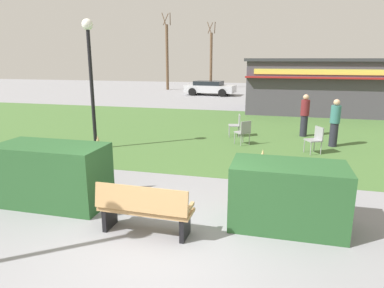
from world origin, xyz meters
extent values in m
plane|color=gray|center=(0.00, 0.00, 0.00)|extent=(80.00, 80.00, 0.00)
cube|color=#446B33|center=(0.00, 9.66, 0.00)|extent=(36.00, 12.00, 0.01)
cube|color=tan|center=(-0.40, 0.50, 0.45)|extent=(1.71, 0.52, 0.06)
cube|color=tan|center=(-0.40, 0.28, 0.73)|extent=(1.70, 0.17, 0.44)
cube|color=black|center=(-1.13, 0.52, 0.23)|extent=(0.09, 0.44, 0.45)
cube|color=black|center=(0.33, 0.48, 0.23)|extent=(0.09, 0.44, 0.45)
cube|color=tan|center=(-1.21, 0.52, 0.57)|extent=(0.07, 0.44, 0.06)
cube|color=tan|center=(0.41, 0.48, 0.57)|extent=(0.07, 0.44, 0.06)
cube|color=#28562B|center=(-2.81, 1.21, 0.65)|extent=(2.33, 1.10, 1.31)
cube|color=#28562B|center=(2.05, 1.37, 0.61)|extent=(2.06, 1.10, 1.21)
cone|color=tan|center=(1.55, 1.96, 0.65)|extent=(0.74, 0.74, 1.31)
cone|color=tan|center=(-2.10, 1.96, 0.70)|extent=(0.76, 0.76, 1.39)
cone|color=tan|center=(1.58, 2.46, 0.50)|extent=(0.77, 0.77, 1.00)
cylinder|color=black|center=(-4.31, 5.64, 0.10)|extent=(0.22, 0.22, 0.20)
cylinder|color=black|center=(-4.31, 5.64, 1.98)|extent=(0.12, 0.12, 3.97)
sphere|color=white|center=(-4.31, 5.64, 4.13)|extent=(0.36, 0.36, 0.36)
cube|color=#47424C|center=(3.98, 16.58, 1.46)|extent=(7.91, 4.53, 2.91)
cube|color=#333338|center=(3.98, 16.58, 2.99)|extent=(8.21, 4.83, 0.16)
cube|color=maroon|center=(3.98, 14.13, 2.10)|extent=(8.01, 0.36, 0.08)
cube|color=#D8CC4C|center=(3.98, 14.29, 2.39)|extent=(7.12, 0.04, 0.28)
cube|color=gray|center=(0.58, 7.50, 0.45)|extent=(0.62, 0.62, 0.04)
cube|color=gray|center=(0.71, 7.36, 0.67)|extent=(0.35, 0.33, 0.44)
cylinder|color=gray|center=(0.58, 7.77, 0.23)|extent=(0.03, 0.03, 0.45)
cylinder|color=gray|center=(0.31, 7.51, 0.23)|extent=(0.03, 0.03, 0.45)
cylinder|color=gray|center=(0.84, 7.49, 0.23)|extent=(0.03, 0.03, 0.45)
cylinder|color=gray|center=(0.57, 7.23, 0.23)|extent=(0.03, 0.03, 0.45)
cube|color=gray|center=(0.12, 8.76, 0.45)|extent=(0.51, 0.51, 0.04)
cube|color=gray|center=(0.32, 8.80, 0.67)|extent=(0.12, 0.44, 0.44)
cylinder|color=gray|center=(-0.10, 8.91, 0.23)|extent=(0.03, 0.03, 0.45)
cylinder|color=gray|center=(-0.03, 8.54, 0.23)|extent=(0.03, 0.03, 0.45)
cylinder|color=gray|center=(0.27, 8.98, 0.23)|extent=(0.03, 0.03, 0.45)
cylinder|color=gray|center=(0.34, 8.61, 0.23)|extent=(0.03, 0.03, 0.45)
cube|color=gray|center=(2.97, 6.83, 0.45)|extent=(0.60, 0.60, 0.04)
cube|color=gray|center=(3.15, 6.92, 0.67)|extent=(0.25, 0.41, 0.44)
cylinder|color=gray|center=(2.72, 6.90, 0.23)|extent=(0.03, 0.03, 0.45)
cylinder|color=gray|center=(2.90, 6.57, 0.23)|extent=(0.03, 0.03, 0.45)
cylinder|color=gray|center=(3.05, 7.08, 0.23)|extent=(0.03, 0.03, 0.45)
cylinder|color=gray|center=(3.23, 6.75, 0.23)|extent=(0.03, 0.03, 0.45)
cylinder|color=#23232D|center=(2.84, 9.47, 0.42)|extent=(0.28, 0.28, 0.85)
cylinder|color=maroon|center=(2.84, 9.47, 1.16)|extent=(0.34, 0.34, 0.62)
sphere|color=tan|center=(2.84, 9.47, 1.58)|extent=(0.22, 0.22, 0.22)
cylinder|color=#23232D|center=(3.76, 8.00, 0.42)|extent=(0.28, 0.28, 0.85)
cylinder|color=#336B66|center=(3.76, 8.00, 1.16)|extent=(0.34, 0.34, 0.62)
sphere|color=tan|center=(3.76, 8.00, 1.58)|extent=(0.22, 0.22, 0.22)
cube|color=#B7BABF|center=(-3.94, 24.30, 0.55)|extent=(4.35, 2.19, 0.60)
cube|color=black|center=(-4.09, 24.32, 0.98)|extent=(2.45, 1.80, 0.44)
cylinder|color=black|center=(-2.56, 25.09, 0.32)|extent=(0.66, 0.28, 0.64)
cylinder|color=black|center=(-2.73, 23.26, 0.32)|extent=(0.66, 0.28, 0.64)
cylinder|color=black|center=(-5.15, 25.34, 0.32)|extent=(0.66, 0.28, 0.64)
cylinder|color=black|center=(-5.32, 23.51, 0.32)|extent=(0.66, 0.28, 0.64)
cylinder|color=brown|center=(-9.14, 28.49, 3.13)|extent=(0.28, 0.28, 6.25)
cylinder|color=brown|center=(-8.81, 28.60, 6.75)|extent=(0.25, 0.58, 1.12)
cylinder|color=brown|center=(-9.32, 28.80, 6.75)|extent=(0.54, 0.36, 1.12)
cylinder|color=brown|center=(-9.31, 28.19, 6.75)|extent=(0.54, 0.35, 1.12)
cylinder|color=brown|center=(-5.34, 31.68, 2.82)|extent=(0.28, 0.28, 5.64)
cylinder|color=brown|center=(-5.01, 31.78, 6.14)|extent=(0.25, 0.58, 1.12)
cylinder|color=brown|center=(-5.52, 31.98, 6.14)|extent=(0.54, 0.36, 1.12)
cylinder|color=brown|center=(-5.51, 31.37, 6.14)|extent=(0.54, 0.35, 1.12)
camera|label=1|loc=(1.79, -4.78, 3.06)|focal=32.08mm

